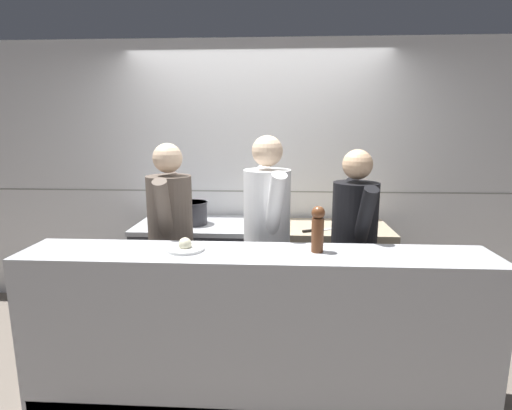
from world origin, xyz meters
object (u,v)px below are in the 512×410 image
at_px(oven_range, 198,269).
at_px(pepper_mill, 318,228).
at_px(stock_pot, 193,212).
at_px(chef_sous, 267,237).
at_px(plated_dish_main, 185,247).
at_px(chef_head_cook, 171,240).
at_px(chefs_knife, 317,230).
at_px(chef_line, 353,247).

bearing_deg(oven_range, pepper_mill, -49.79).
xyz_separation_m(stock_pot, chef_sous, (0.70, -0.59, -0.06)).
bearing_deg(plated_dish_main, chef_head_cook, 113.64).
distance_m(oven_range, chef_head_cook, 0.79).
bearing_deg(chef_head_cook, chef_sous, -4.38).
xyz_separation_m(stock_pot, pepper_mill, (1.02, -1.13, 0.16)).
relative_size(oven_range, chef_sous, 0.63).
height_order(chefs_knife, pepper_mill, pepper_mill).
bearing_deg(pepper_mill, chef_sous, 120.85).
distance_m(oven_range, pepper_mill, 1.70).
relative_size(plated_dish_main, chef_line, 0.15).
bearing_deg(pepper_mill, plated_dish_main, -178.87).
relative_size(plated_dish_main, pepper_mill, 0.82).
xyz_separation_m(oven_range, chef_line, (1.31, -0.68, 0.45)).
distance_m(oven_range, chef_sous, 1.04).
bearing_deg(chefs_knife, chef_line, -66.23).
distance_m(plated_dish_main, chef_sous, 0.75).
relative_size(stock_pot, chef_line, 0.17).
height_order(oven_range, chefs_knife, chefs_knife).
height_order(oven_range, chef_head_cook, chef_head_cook).
xyz_separation_m(stock_pot, chef_line, (1.34, -0.64, -0.11)).
distance_m(stock_pot, chefs_knife, 1.13).
distance_m(stock_pot, chef_head_cook, 0.60).
distance_m(chefs_knife, pepper_mill, 1.05).
bearing_deg(chefs_knife, chef_sous, -132.41).
bearing_deg(chefs_knife, oven_range, 171.23).
height_order(pepper_mill, chef_head_cook, chef_head_cook).
height_order(stock_pot, pepper_mill, pepper_mill).
relative_size(chefs_knife, chef_line, 0.20).
bearing_deg(oven_range, chef_line, -27.34).
distance_m(plated_dish_main, chef_line, 1.26).
bearing_deg(oven_range, chef_sous, -43.28).
bearing_deg(oven_range, chef_head_cook, -96.68).
relative_size(stock_pot, pepper_mill, 0.97).
distance_m(pepper_mill, chef_sous, 0.67).
bearing_deg(chef_sous, stock_pot, 123.74).
xyz_separation_m(pepper_mill, chef_head_cook, (-1.07, 0.54, -0.25)).
height_order(chef_head_cook, chef_line, chef_head_cook).
xyz_separation_m(chef_head_cook, chef_line, (1.38, -0.05, -0.02)).
distance_m(plated_dish_main, chef_head_cook, 0.62).
xyz_separation_m(chefs_knife, chef_sous, (-0.42, -0.46, 0.06)).
xyz_separation_m(oven_range, chef_head_cook, (-0.07, -0.63, 0.47)).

